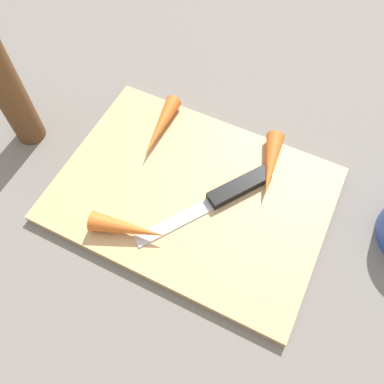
% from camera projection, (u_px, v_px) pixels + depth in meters
% --- Properties ---
extents(ground_plane, '(1.40, 1.40, 0.00)m').
position_uv_depth(ground_plane, '(192.00, 196.00, 0.55)').
color(ground_plane, slate).
extents(cutting_board, '(0.36, 0.26, 0.01)m').
position_uv_depth(cutting_board, '(192.00, 194.00, 0.54)').
color(cutting_board, tan).
rests_on(cutting_board, ground_plane).
extents(knife, '(0.13, 0.18, 0.01)m').
position_uv_depth(knife, '(231.00, 192.00, 0.53)').
color(knife, '#B7B7BC').
rests_on(knife, cutting_board).
extents(carrot_longest, '(0.03, 0.11, 0.02)m').
position_uv_depth(carrot_longest, '(160.00, 127.00, 0.58)').
color(carrot_longest, orange).
rests_on(carrot_longest, cutting_board).
extents(carrot_medium, '(0.05, 0.10, 0.03)m').
position_uv_depth(carrot_medium, '(271.00, 164.00, 0.55)').
color(carrot_medium, orange).
rests_on(carrot_medium, cutting_board).
extents(carrot_shortest, '(0.10, 0.05, 0.03)m').
position_uv_depth(carrot_shortest, '(128.00, 228.00, 0.50)').
color(carrot_shortest, orange).
rests_on(carrot_shortest, cutting_board).
extents(pepper_grinder, '(0.04, 0.04, 0.18)m').
position_uv_depth(pepper_grinder, '(9.00, 92.00, 0.53)').
color(pepper_grinder, brown).
rests_on(pepper_grinder, ground_plane).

